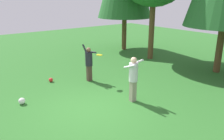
{
  "coord_description": "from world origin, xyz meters",
  "views": [
    {
      "loc": [
        6.5,
        -4.05,
        3.95
      ],
      "look_at": [
        -0.64,
        1.47,
        1.05
      ],
      "focal_mm": 37.16,
      "sensor_mm": 36.0,
      "label": 1
    }
  ],
  "objects": [
    {
      "name": "ball_red",
      "position": [
        -3.54,
        0.01,
        0.1
      ],
      "size": [
        0.2,
        0.2,
        0.2
      ],
      "primitive_type": "sphere",
      "color": "red",
      "rests_on": "ground_plane"
    },
    {
      "name": "ball_white",
      "position": [
        -1.95,
        -1.85,
        0.13
      ],
      "size": [
        0.25,
        0.25,
        0.25
      ],
      "primitive_type": "sphere",
      "color": "white",
      "rests_on": "ground_plane"
    },
    {
      "name": "person_thrower",
      "position": [
        -2.56,
        1.57,
        0.98
      ],
      "size": [
        0.58,
        0.55,
        1.82
      ],
      "rotation": [
        0.0,
        0.0,
        0.17
      ],
      "color": "#4C382D",
      "rests_on": "ground_plane"
    },
    {
      "name": "frisbee",
      "position": [
        -1.85,
        1.69,
        1.42
      ],
      "size": [
        0.34,
        0.34,
        0.05
      ],
      "color": "yellow"
    },
    {
      "name": "ground_plane",
      "position": [
        0.0,
        0.0,
        0.0
      ],
      "size": [
        40.0,
        40.0,
        0.0
      ],
      "primitive_type": "plane",
      "color": "#2D6B28"
    },
    {
      "name": "person_catcher",
      "position": [
        0.42,
        1.68,
        1.06
      ],
      "size": [
        0.6,
        0.48,
        1.78
      ],
      "rotation": [
        0.0,
        0.0,
        3.14
      ],
      "color": "gray",
      "rests_on": "ground_plane"
    }
  ]
}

